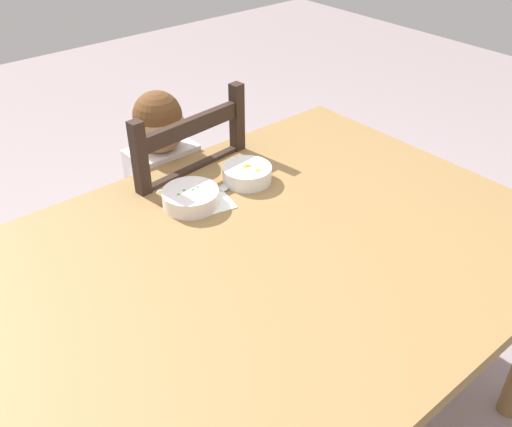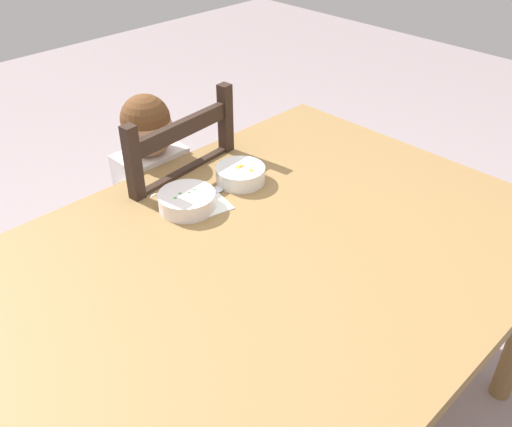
% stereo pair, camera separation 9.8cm
% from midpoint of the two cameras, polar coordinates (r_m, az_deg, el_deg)
% --- Properties ---
extents(ground_plane, '(8.00, 8.00, 0.00)m').
position_cam_midpoint_polar(ground_plane, '(1.95, -0.40, -20.96)').
color(ground_plane, gray).
extents(dining_table, '(1.49, 1.09, 0.73)m').
position_cam_midpoint_polar(dining_table, '(1.46, -0.51, -6.35)').
color(dining_table, olive).
rests_on(dining_table, ground).
extents(dining_chair, '(0.46, 0.46, 0.96)m').
position_cam_midpoint_polar(dining_chair, '(1.99, -10.78, -1.59)').
color(dining_chair, black).
rests_on(dining_chair, ground).
extents(child_figure, '(0.32, 0.31, 0.94)m').
position_cam_midpoint_polar(child_figure, '(1.90, -11.40, 2.45)').
color(child_figure, silver).
rests_on(child_figure, ground).
extents(bowl_of_peas, '(0.16, 0.16, 0.05)m').
position_cam_midpoint_polar(bowl_of_peas, '(1.57, -8.84, 1.30)').
color(bowl_of_peas, white).
rests_on(bowl_of_peas, dining_table).
extents(bowl_of_carrots, '(0.15, 0.15, 0.05)m').
position_cam_midpoint_polar(bowl_of_carrots, '(1.67, -3.28, 4.02)').
color(bowl_of_carrots, white).
rests_on(bowl_of_carrots, dining_table).
extents(spoon, '(0.13, 0.09, 0.01)m').
position_cam_midpoint_polar(spoon, '(1.66, -5.33, 2.83)').
color(spoon, silver).
rests_on(spoon, dining_table).
extents(paper_napkin, '(0.14, 0.13, 0.00)m').
position_cam_midpoint_polar(paper_napkin, '(1.58, -6.87, 0.78)').
color(paper_napkin, white).
rests_on(paper_napkin, dining_table).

